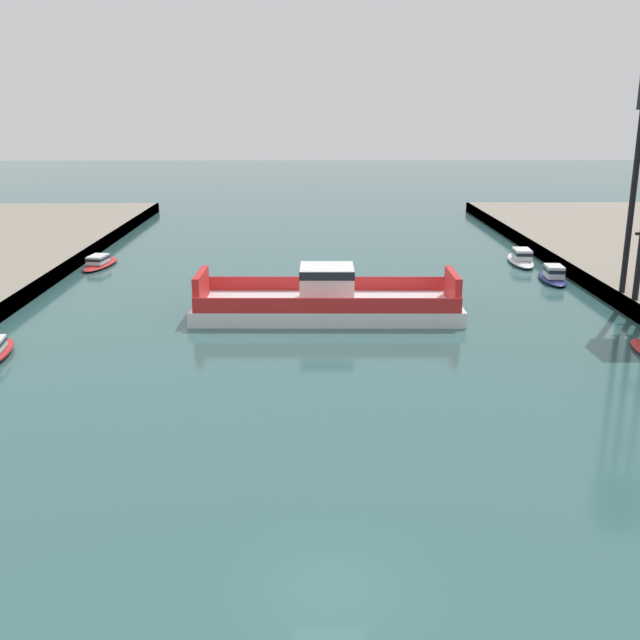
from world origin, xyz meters
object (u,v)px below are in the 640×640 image
chain_ferry (327,301)px  moored_boat_near_right (100,262)px  moored_boat_far_right (553,275)px  moored_boat_mid_right (521,258)px

chain_ferry → moored_boat_near_right: 28.06m
moored_boat_far_right → moored_boat_mid_right: bearing=94.8°
moored_boat_near_right → moored_boat_far_right: size_ratio=1.14×
moored_boat_near_right → moored_boat_far_right: moored_boat_far_right is taller
moored_boat_mid_right → moored_boat_far_right: (0.66, -7.84, -0.00)m
moored_boat_near_right → moored_boat_far_right: bearing=-9.5°
moored_boat_near_right → chain_ferry: bearing=-39.4°
chain_ferry → moored_boat_mid_right: 27.15m
chain_ferry → moored_boat_near_right: chain_ferry is taller
chain_ferry → moored_boat_mid_right: chain_ferry is taller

